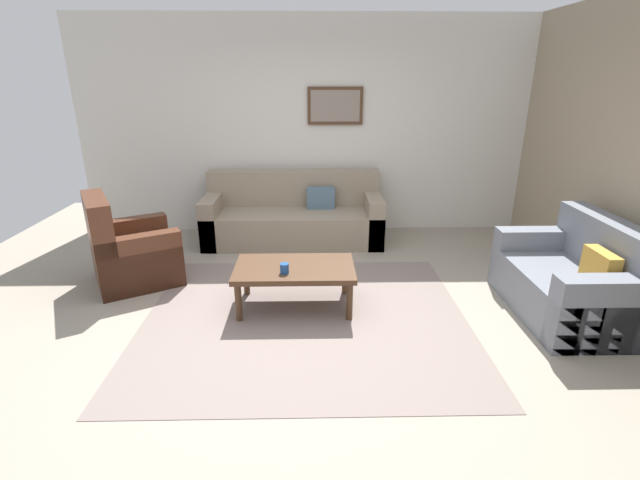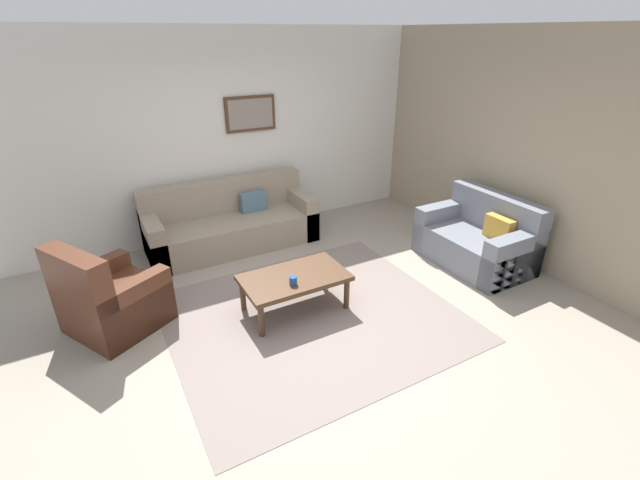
% 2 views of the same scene
% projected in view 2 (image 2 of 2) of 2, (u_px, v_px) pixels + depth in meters
% --- Properties ---
extents(ground_plane, '(8.00, 8.00, 0.00)m').
position_uv_depth(ground_plane, '(313.00, 317.00, 4.55)').
color(ground_plane, gray).
extents(rear_partition, '(6.00, 0.12, 2.80)m').
position_uv_depth(rear_partition, '(224.00, 136.00, 5.99)').
color(rear_partition, silver).
rests_on(rear_partition, ground_plane).
extents(stone_feature_panel, '(0.12, 5.20, 2.80)m').
position_uv_depth(stone_feature_panel, '(529.00, 151.00, 5.26)').
color(stone_feature_panel, gray).
rests_on(stone_feature_panel, ground_plane).
extents(area_rug, '(2.88, 2.54, 0.01)m').
position_uv_depth(area_rug, '(313.00, 316.00, 4.55)').
color(area_rug, gray).
rests_on(area_rug, ground_plane).
extents(couch_main, '(2.27, 0.86, 0.88)m').
position_uv_depth(couch_main, '(230.00, 224.00, 6.01)').
color(couch_main, gray).
rests_on(couch_main, ground_plane).
extents(couch_loveseat, '(0.87, 1.36, 0.88)m').
position_uv_depth(couch_loveseat, '(480.00, 240.00, 5.53)').
color(couch_loveseat, slate).
rests_on(couch_loveseat, ground_plane).
extents(armchair_leather, '(1.09, 1.09, 0.95)m').
position_uv_depth(armchair_leather, '(108.00, 303.00, 4.24)').
color(armchair_leather, '#4C2819').
rests_on(armchair_leather, ground_plane).
extents(coffee_table, '(1.10, 0.64, 0.41)m').
position_uv_depth(coffee_table, '(294.00, 280.00, 4.53)').
color(coffee_table, '#472D1C').
rests_on(coffee_table, ground_plane).
extents(cup, '(0.08, 0.08, 0.09)m').
position_uv_depth(cup, '(293.00, 281.00, 4.34)').
color(cup, '#1E478C').
rests_on(cup, coffee_table).
extents(framed_artwork, '(0.72, 0.04, 0.47)m').
position_uv_depth(framed_artwork, '(250.00, 114.00, 5.96)').
color(framed_artwork, '#472D1C').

